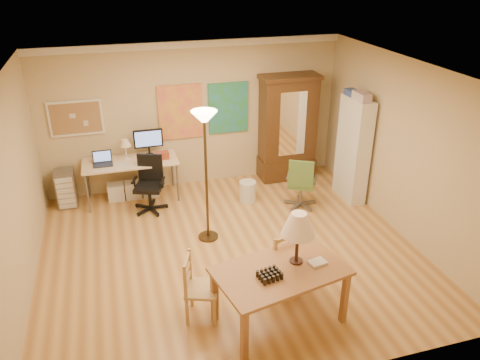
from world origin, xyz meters
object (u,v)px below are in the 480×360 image
object	(u,v)px
dining_table	(287,257)
computer_desk	(133,175)
office_chair_black	(150,196)
bookshelf	(353,150)
office_chair_green	(301,194)
armoire	(287,135)

from	to	relation	value
dining_table	computer_desk	distance (m)	4.01
office_chair_black	bookshelf	world-z (taller)	bookshelf
office_chair_green	armoire	world-z (taller)	armoire
computer_desk	bookshelf	size ratio (longest dim) A/B	0.88
dining_table	bookshelf	xyz separation A→B (m)	(2.27, 2.63, 0.04)
armoire	bookshelf	bearing A→B (deg)	-55.45
office_chair_black	dining_table	bearing A→B (deg)	-68.25
computer_desk	office_chair_black	size ratio (longest dim) A/B	1.69
armoire	office_chair_black	bearing A→B (deg)	-167.57
office_chair_black	bookshelf	size ratio (longest dim) A/B	0.52
armoire	bookshelf	world-z (taller)	armoire
armoire	bookshelf	xyz separation A→B (m)	(0.79, -1.14, 0.04)
computer_desk	office_chair_black	distance (m)	0.60
computer_desk	office_chair_black	bearing A→B (deg)	-66.53
dining_table	bookshelf	bearing A→B (deg)	49.25
dining_table	office_chair_green	distance (m)	2.90
bookshelf	computer_desk	bearing A→B (deg)	164.25
dining_table	office_chair_black	size ratio (longest dim) A/B	1.70
dining_table	armoire	world-z (taller)	armoire
computer_desk	office_chair_green	xyz separation A→B (m)	(2.76, -1.16, -0.20)
computer_desk	office_chair_green	distance (m)	3.00
computer_desk	armoire	distance (m)	3.01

